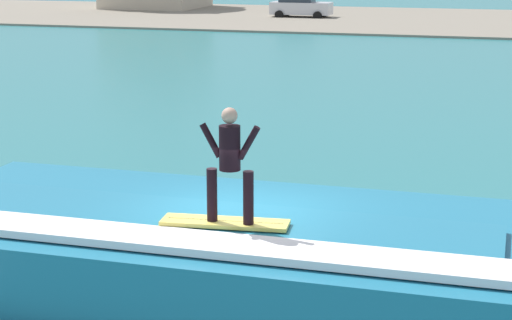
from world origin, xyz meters
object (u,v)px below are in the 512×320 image
object	(u,v)px
wave_crest	(219,249)
surfer	(230,159)
car_near_shore	(300,6)
surfboard	(225,222)

from	to	relation	value
wave_crest	surfer	xyz separation A→B (m)	(0.45, -0.78, 1.72)
wave_crest	car_near_shore	xyz separation A→B (m)	(-11.49, 52.40, 0.34)
surfer	car_near_shore	bearing A→B (deg)	102.65
surfboard	car_near_shore	bearing A→B (deg)	102.56
surfboard	car_near_shore	distance (m)	54.43
wave_crest	car_near_shore	bearing A→B (deg)	102.36
car_near_shore	surfer	bearing A→B (deg)	-77.35
wave_crest	car_near_shore	distance (m)	53.65
surfer	car_near_shore	world-z (taller)	surfer
wave_crest	surfboard	bearing A→B (deg)	-64.47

